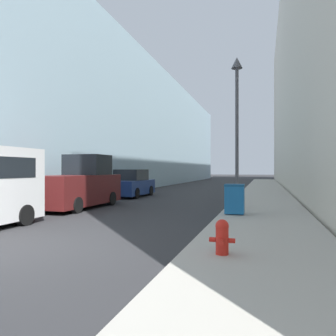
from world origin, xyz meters
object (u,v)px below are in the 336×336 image
Objects in this scene: trash_bin at (235,199)px; pickup_truck at (79,185)px; lamppost at (237,111)px; fire_hydrant at (222,236)px; parked_sedan_near at (131,184)px.

pickup_truck is (-6.92, 1.15, 0.31)m from trash_bin.
pickup_truck is at bearing 170.55° from trash_bin.
fire_hydrant is at bearing -87.50° from lamppost.
trash_bin is 7.02m from pickup_truck.
lamppost is at bearing 8.89° from pickup_truck.
fire_hydrant is 0.10× the size of lamppost.
lamppost is 9.20m from parked_sedan_near.
lamppost is 1.55× the size of parked_sedan_near.
pickup_truck is 6.13m from parked_sedan_near.
fire_hydrant is 9.86m from pickup_truck.
pickup_truck is (-6.83, -1.07, -3.19)m from lamppost.
trash_bin is 4.15m from lamppost.
lamppost reaches higher than pickup_truck.
fire_hydrant is 0.16× the size of parked_sedan_near.
fire_hydrant is 8.66m from lamppost.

